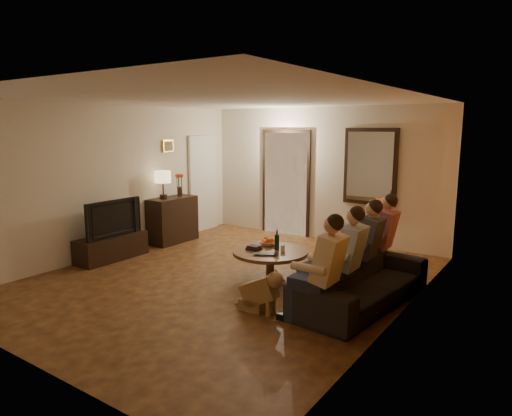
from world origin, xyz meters
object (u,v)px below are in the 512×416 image
Objects in this scene: wine_bottle at (277,239)px; tv at (110,218)px; person_a at (323,276)px; person_c at (364,251)px; coffee_table at (270,265)px; person_d at (380,242)px; dog at (259,290)px; laptop at (265,255)px; sofa at (362,280)px; bowl at (268,243)px; dresser at (173,220)px; table_lamp at (163,185)px; tv_stand at (111,247)px; person_b at (346,262)px.

tv is at bearing -165.97° from wine_bottle.
person_a is 1.20m from person_c.
coffee_table is 0.40m from wine_bottle.
tv is 0.89× the size of person_d.
laptop is at bearing 115.64° from dog.
bowl is at bearing 85.65° from sofa.
tv is 2.76m from bowl.
dresser is 0.82× the size of person_c.
sofa is 1.43m from wine_bottle.
table_lamp is 2.73m from bowl.
person_a is 1.44m from laptop.
tv_stand is 0.51m from tv.
person_b is (0.00, 0.60, 0.00)m from person_a.
person_b is 1.25m from laptop.
dresser reaches higher than tv_stand.
dresser is at bearing 179.50° from person_d.
person_c reaches higher than tv_stand.
person_a is 4.63× the size of bowl.
tv is 0.89× the size of person_c.
dog is 0.89m from laptop.
coffee_table is 3.52× the size of wine_bottle.
person_a is (4.14, -1.84, 0.16)m from dresser.
person_b is at bearing 3.04° from tv_stand.
tv_stand is 1.02× the size of person_a.
dresser is 0.90× the size of coffee_table.
laptop is at bearing -21.16° from dresser.
table_lamp is 1.55m from tv_stand.
laptop is (-0.42, 0.76, 0.18)m from dog.
person_b is (-0.10, -0.30, 0.28)m from sofa.
sofa is at bearing 6.99° from tv_stand.
table_lamp is at bearing -177.46° from person_d.
wine_bottle is 0.94× the size of laptop.
tv_stand is 3.95× the size of wine_bottle.
person_a is 1.10× the size of coffee_table.
tv is 2.91m from coffee_table.
sofa reaches higher than bowl.
dog is (-0.82, -1.85, -0.32)m from person_d.
tv is (0.00, -1.24, -0.43)m from table_lamp.
wine_bottle reaches higher than coffee_table.
tv reaches higher than laptop.
dog is 1.28m from wine_bottle.
person_d is 1.10× the size of coffee_table.
dog is (-0.82, -1.25, -0.32)m from person_c.
person_d reaches higher than tv_stand.
sofa is at bearing 71.57° from person_b.
person_a reaches higher than dresser.
person_d is (-0.10, 0.90, 0.28)m from sofa.
dog is at bearing -123.21° from person_c.
coffee_table is (-1.34, 0.99, -0.38)m from person_a.
bowl is 0.79× the size of laptop.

